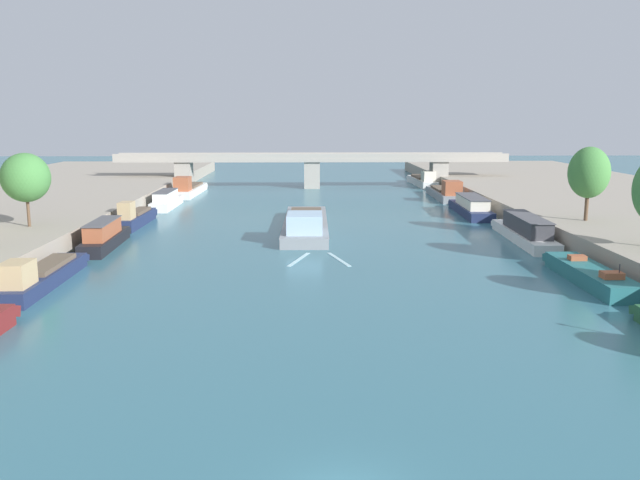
% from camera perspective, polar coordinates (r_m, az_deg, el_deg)
% --- Properties ---
extents(barge_midriver, '(5.17, 24.50, 3.03)m').
position_cam_1_polar(barge_midriver, '(74.01, -1.26, 1.44)').
color(barge_midriver, gray).
rests_on(barge_midriver, ground).
extents(wake_behind_barge, '(5.60, 5.91, 0.03)m').
position_cam_1_polar(wake_behind_barge, '(59.47, -0.10, -1.68)').
color(wake_behind_barge, '#A5D1DB').
rests_on(wake_behind_barge, ground).
extents(moored_boat_left_upstream, '(2.72, 14.65, 2.85)m').
position_cam_1_polar(moored_boat_left_upstream, '(54.09, -22.95, -2.84)').
color(moored_boat_left_upstream, '#1E284C').
rests_on(moored_boat_left_upstream, ground).
extents(moored_boat_left_far, '(2.71, 12.59, 2.75)m').
position_cam_1_polar(moored_boat_left_far, '(67.94, -18.10, 0.31)').
color(moored_boat_left_far, black).
rests_on(moored_boat_left_far, ground).
extents(moored_boat_left_lone, '(2.17, 12.39, 3.28)m').
position_cam_1_polar(moored_boat_left_lone, '(80.82, -15.63, 1.90)').
color(moored_boat_left_lone, '#1E284C').
rests_on(moored_boat_left_lone, ground).
extents(moored_boat_left_near, '(2.62, 12.35, 2.49)m').
position_cam_1_polar(moored_boat_left_near, '(96.00, -13.10, 3.35)').
color(moored_boat_left_near, silver).
rests_on(moored_boat_left_near, ground).
extents(moored_boat_left_midway, '(3.63, 16.72, 3.38)m').
position_cam_1_polar(moored_boat_left_midway, '(111.33, -11.27, 4.36)').
color(moored_boat_left_midway, silver).
rests_on(moored_boat_left_midway, ground).
extents(moored_boat_right_gap_after, '(2.73, 13.30, 2.34)m').
position_cam_1_polar(moored_boat_right_gap_after, '(55.21, 22.23, -2.77)').
color(moored_boat_right_gap_after, '#23666B').
rests_on(moored_boat_right_gap_after, ground).
extents(moored_boat_right_lone, '(3.33, 16.90, 2.74)m').
position_cam_1_polar(moored_boat_right_lone, '(71.09, 17.26, 0.79)').
color(moored_boat_right_lone, silver).
rests_on(moored_boat_right_lone, ground).
extents(moored_boat_right_far, '(3.44, 15.53, 2.50)m').
position_cam_1_polar(moored_boat_right_far, '(88.97, 12.90, 2.81)').
color(moored_boat_right_far, '#1E284C').
rests_on(moored_boat_right_far, ground).
extents(moored_boat_right_end, '(3.83, 16.88, 3.24)m').
position_cam_1_polar(moored_boat_right_end, '(105.94, 10.81, 4.05)').
color(moored_boat_right_end, gray).
rests_on(moored_boat_right_end, ground).
extents(moored_boat_right_midway, '(3.32, 16.77, 3.08)m').
position_cam_1_polar(moored_boat_right_midway, '(125.89, 8.85, 5.11)').
color(moored_boat_right_midway, silver).
rests_on(moored_boat_right_midway, ground).
extents(tree_left_by_lamp, '(4.59, 4.59, 7.11)m').
position_cam_1_polar(tree_left_by_lamp, '(69.47, -24.08, 4.94)').
color(tree_left_by_lamp, brown).
rests_on(tree_left_by_lamp, quay_left).
extents(tree_right_past_mid, '(4.14, 4.14, 7.53)m').
position_cam_1_polar(tree_right_past_mid, '(72.55, 22.21, 5.40)').
color(tree_right_past_mid, brown).
rests_on(tree_right_past_mid, quay_right).
extents(bridge_far, '(70.03, 4.40, 6.27)m').
position_cam_1_polar(bridge_far, '(119.56, -0.71, 6.47)').
color(bridge_far, '#9E998E').
rests_on(bridge_far, ground).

